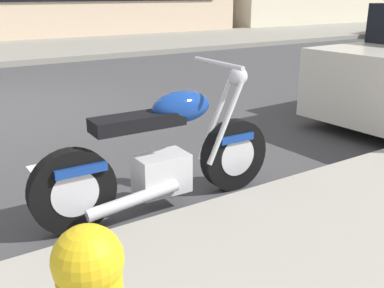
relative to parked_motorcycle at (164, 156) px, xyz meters
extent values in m
cube|color=gray|center=(11.35, 10.45, -0.35)|extent=(120.00, 5.00, 0.14)
cube|color=silver|center=(-0.65, 0.37, -0.42)|extent=(0.12, 2.20, 0.01)
cylinder|color=black|center=(0.67, -0.01, -0.12)|extent=(0.61, 0.12, 0.61)
cylinder|color=silver|center=(0.67, -0.01, -0.12)|extent=(0.34, 0.13, 0.33)
cylinder|color=black|center=(-0.71, 0.02, -0.12)|extent=(0.61, 0.12, 0.61)
cylinder|color=silver|center=(-0.71, 0.02, -0.12)|extent=(0.34, 0.13, 0.33)
cube|color=silver|center=(-0.02, 0.00, -0.13)|extent=(0.41, 0.27, 0.30)
cube|color=black|center=(-0.20, 0.01, 0.30)|extent=(0.68, 0.23, 0.10)
ellipsoid|color=navy|center=(0.16, 0.00, 0.36)|extent=(0.49, 0.25, 0.24)
cube|color=navy|center=(-0.66, 0.02, 0.05)|extent=(0.36, 0.19, 0.06)
cube|color=navy|center=(0.65, -0.01, 0.05)|extent=(0.32, 0.17, 0.06)
cylinder|color=silver|center=(0.52, 0.06, 0.20)|extent=(0.34, 0.05, 0.65)
cylinder|color=silver|center=(0.52, -0.08, 0.20)|extent=(0.34, 0.05, 0.65)
cylinder|color=silver|center=(0.49, -0.01, 0.66)|extent=(0.05, 0.62, 0.04)
sphere|color=silver|center=(0.69, -0.01, 0.54)|extent=(0.15, 0.15, 0.15)
cylinder|color=silver|center=(-0.32, -0.13, -0.22)|extent=(0.71, 0.11, 0.16)
cylinder|color=black|center=(3.18, 0.98, -0.11)|extent=(0.63, 0.25, 0.62)
sphere|color=gold|center=(-1.15, -1.52, 0.34)|extent=(0.24, 0.24, 0.24)
camera|label=1|loc=(-1.55, -2.76, 1.17)|focal=41.74mm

